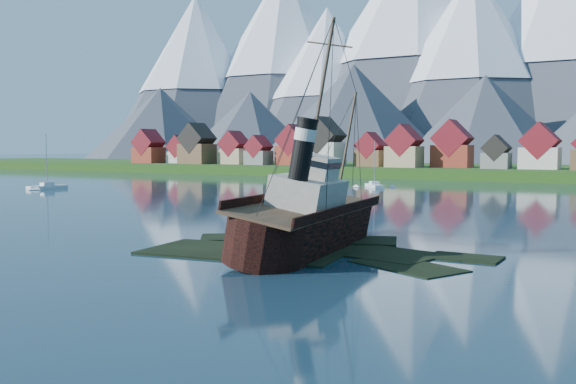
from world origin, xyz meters
The scene contains 8 objects.
ground centered at (0.00, 0.00, 0.00)m, with size 1400.00×1400.00×0.00m, color #162D3D.
shoal centered at (1.78, 2.15, -0.35)m, with size 31.71×21.24×1.14m.
shore_bank centered at (0.00, 170.00, 0.00)m, with size 600.00×80.00×3.20m, color #144012.
seawall centered at (0.00, 132.00, 0.00)m, with size 600.00×2.50×2.00m, color #3F3D38.
town centered at (-33.12, 152.18, 8.99)m, with size 250.96×16.69×17.30m.
tugboat_wreck centered at (0.94, 3.46, 2.77)m, with size 6.43×27.71×21.96m.
sailboat_b centered at (-91.43, 48.82, 0.31)m, with size 3.83×9.30×13.11m.
sailboat_c centered at (-29.58, 92.62, 0.26)m, with size 7.36×8.36×11.53m.
Camera 1 is at (29.18, -49.49, 9.49)m, focal length 40.00 mm.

